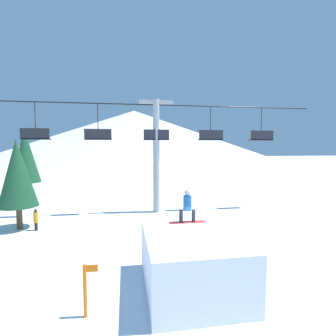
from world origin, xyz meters
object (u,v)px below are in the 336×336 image
Objects in this scene: snow_ramp at (192,261)px; trail_marker at (86,289)px; snowboarder at (187,206)px; distant_skier at (36,219)px; pine_tree_near at (17,173)px.

snow_ramp reaches higher than trail_marker.
snowboarder is at bearing 83.56° from snow_ramp.
snowboarder reaches higher than distant_skier.
pine_tree_near is at bearing 136.44° from snow_ramp.
distant_skier is (1.05, -0.50, -2.56)m from pine_tree_near.
snow_ramp is 10.28m from distant_skier.
distant_skier is at bearing -25.69° from pine_tree_near.
snow_ramp reaches higher than distant_skier.
snow_ramp is 3.44m from trail_marker.
trail_marker is (4.95, -8.81, -2.42)m from pine_tree_near.
snow_ramp is 3.18× the size of distant_skier.
pine_tree_near is at bearing 119.32° from trail_marker.
snowboarder is 1.14× the size of distant_skier.
trail_marker reaches higher than distant_skier.
snowboarder is at bearing -39.24° from distant_skier.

